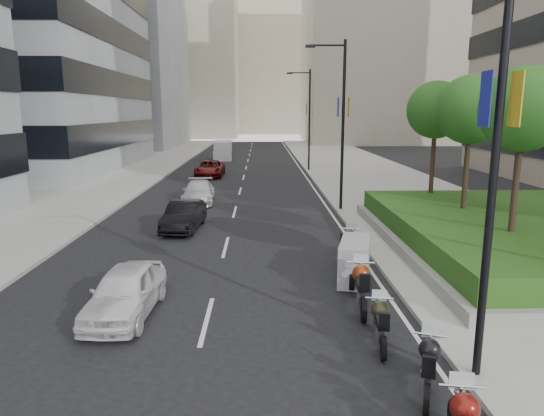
{
  "coord_description": "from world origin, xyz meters",
  "views": [
    {
      "loc": [
        -0.06,
        -7.9,
        5.38
      ],
      "look_at": [
        0.33,
        8.99,
        2.0
      ],
      "focal_mm": 32.0,
      "sensor_mm": 36.0,
      "label": 1
    }
  ],
  "objects_px": {
    "lamp_post_0": "(489,129)",
    "car_a": "(125,291)",
    "lamp_post_1": "(340,117)",
    "car_b": "(184,216)",
    "motorcycle_2": "(429,366)",
    "motorcycle_6": "(348,244)",
    "car_d": "(210,169)",
    "lamp_post_2": "(308,115)",
    "delivery_van": "(223,151)",
    "motorcycle_5": "(355,261)",
    "car_c": "(199,192)",
    "motorcycle_4": "(362,287)",
    "motorcycle_3": "(380,323)"
  },
  "relations": [
    {
      "from": "lamp_post_0",
      "to": "car_a",
      "type": "xyz_separation_m",
      "value": [
        -7.84,
        3.42,
        -4.41
      ]
    },
    {
      "from": "lamp_post_1",
      "to": "car_b",
      "type": "xyz_separation_m",
      "value": [
        -7.76,
        -4.04,
        -4.42
      ]
    },
    {
      "from": "motorcycle_2",
      "to": "car_b",
      "type": "height_order",
      "value": "car_b"
    },
    {
      "from": "motorcycle_6",
      "to": "car_d",
      "type": "height_order",
      "value": "car_d"
    },
    {
      "from": "lamp_post_1",
      "to": "lamp_post_2",
      "type": "distance_m",
      "value": 18.0
    },
    {
      "from": "lamp_post_0",
      "to": "delivery_van",
      "type": "height_order",
      "value": "lamp_post_0"
    },
    {
      "from": "lamp_post_0",
      "to": "motorcycle_2",
      "type": "relative_size",
      "value": 4.71
    },
    {
      "from": "motorcycle_5",
      "to": "car_b",
      "type": "distance_m",
      "value": 9.61
    },
    {
      "from": "car_a",
      "to": "car_c",
      "type": "distance_m",
      "value": 16.4
    },
    {
      "from": "motorcycle_2",
      "to": "car_c",
      "type": "bearing_deg",
      "value": 39.59
    },
    {
      "from": "car_b",
      "to": "lamp_post_2",
      "type": "bearing_deg",
      "value": 75.39
    },
    {
      "from": "motorcycle_5",
      "to": "motorcycle_6",
      "type": "distance_m",
      "value": 2.35
    },
    {
      "from": "motorcycle_6",
      "to": "motorcycle_5",
      "type": "bearing_deg",
      "value": -163.16
    },
    {
      "from": "lamp_post_1",
      "to": "car_c",
      "type": "relative_size",
      "value": 2.04
    },
    {
      "from": "car_a",
      "to": "car_b",
      "type": "height_order",
      "value": "car_a"
    },
    {
      "from": "lamp_post_1",
      "to": "motorcycle_6",
      "type": "relative_size",
      "value": 4.44
    },
    {
      "from": "motorcycle_5",
      "to": "car_a",
      "type": "relative_size",
      "value": 0.61
    },
    {
      "from": "lamp_post_2",
      "to": "car_a",
      "type": "bearing_deg",
      "value": -103.94
    },
    {
      "from": "motorcycle_4",
      "to": "car_c",
      "type": "relative_size",
      "value": 0.54
    },
    {
      "from": "lamp_post_2",
      "to": "car_b",
      "type": "relative_size",
      "value": 2.29
    },
    {
      "from": "lamp_post_1",
      "to": "car_b",
      "type": "bearing_deg",
      "value": -152.47
    },
    {
      "from": "motorcycle_3",
      "to": "lamp_post_0",
      "type": "bearing_deg",
      "value": -129.95
    },
    {
      "from": "lamp_post_0",
      "to": "car_a",
      "type": "height_order",
      "value": "lamp_post_0"
    },
    {
      "from": "motorcycle_6",
      "to": "lamp_post_1",
      "type": "bearing_deg",
      "value": 15.04
    },
    {
      "from": "lamp_post_0",
      "to": "motorcycle_6",
      "type": "xyz_separation_m",
      "value": [
        -1.01,
        8.27,
        -4.5
      ]
    },
    {
      "from": "car_b",
      "to": "delivery_van",
      "type": "bearing_deg",
      "value": 96.02
    },
    {
      "from": "lamp_post_0",
      "to": "motorcycle_5",
      "type": "bearing_deg",
      "value": 101.52
    },
    {
      "from": "motorcycle_4",
      "to": "car_b",
      "type": "relative_size",
      "value": 0.6
    },
    {
      "from": "delivery_van",
      "to": "motorcycle_5",
      "type": "bearing_deg",
      "value": -82.08
    },
    {
      "from": "car_b",
      "to": "delivery_van",
      "type": "height_order",
      "value": "delivery_van"
    },
    {
      "from": "car_a",
      "to": "car_d",
      "type": "xyz_separation_m",
      "value": [
        -0.63,
        28.16,
        0.01
      ]
    },
    {
      "from": "lamp_post_0",
      "to": "lamp_post_1",
      "type": "xyz_separation_m",
      "value": [
        0.0,
        17.0,
        0.0
      ]
    },
    {
      "from": "lamp_post_1",
      "to": "delivery_van",
      "type": "xyz_separation_m",
      "value": [
        -8.48,
        29.19,
        -4.09
      ]
    },
    {
      "from": "lamp_post_1",
      "to": "car_d",
      "type": "xyz_separation_m",
      "value": [
        -8.48,
        14.58,
        -4.39
      ]
    },
    {
      "from": "car_b",
      "to": "motorcycle_6",
      "type": "bearing_deg",
      "value": -30.04
    },
    {
      "from": "motorcycle_2",
      "to": "car_a",
      "type": "bearing_deg",
      "value": 81.61
    },
    {
      "from": "car_c",
      "to": "delivery_van",
      "type": "xyz_separation_m",
      "value": [
        -0.53,
        26.36,
        0.34
      ]
    },
    {
      "from": "motorcycle_4",
      "to": "car_b",
      "type": "bearing_deg",
      "value": 41.78
    },
    {
      "from": "lamp_post_0",
      "to": "motorcycle_5",
      "type": "xyz_separation_m",
      "value": [
        -1.21,
        5.93,
        -4.4
      ]
    },
    {
      "from": "motorcycle_4",
      "to": "motorcycle_3",
      "type": "bearing_deg",
      "value": -172.32
    },
    {
      "from": "motorcycle_4",
      "to": "car_d",
      "type": "xyz_separation_m",
      "value": [
        -7.04,
        27.86,
        0.04
      ]
    },
    {
      "from": "car_b",
      "to": "car_d",
      "type": "relative_size",
      "value": 0.81
    },
    {
      "from": "motorcycle_5",
      "to": "car_d",
      "type": "height_order",
      "value": "same"
    },
    {
      "from": "motorcycle_4",
      "to": "motorcycle_6",
      "type": "relative_size",
      "value": 1.16
    },
    {
      "from": "motorcycle_2",
      "to": "car_c",
      "type": "xyz_separation_m",
      "value": [
        -6.98,
        20.2,
        0.11
      ]
    },
    {
      "from": "motorcycle_3",
      "to": "car_c",
      "type": "xyz_separation_m",
      "value": [
        -6.52,
        18.24,
        0.11
      ]
    },
    {
      "from": "lamp_post_1",
      "to": "motorcycle_6",
      "type": "bearing_deg",
      "value": -96.61
    },
    {
      "from": "lamp_post_2",
      "to": "car_c",
      "type": "bearing_deg",
      "value": -117.64
    },
    {
      "from": "car_a",
      "to": "delivery_van",
      "type": "distance_m",
      "value": 42.77
    },
    {
      "from": "motorcycle_6",
      "to": "lamp_post_2",
      "type": "bearing_deg",
      "value": 19.48
    }
  ]
}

